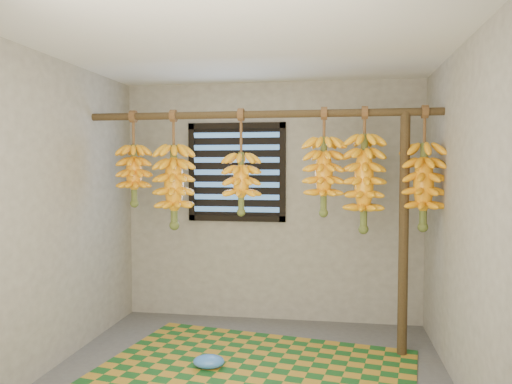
% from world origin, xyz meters
% --- Properties ---
extents(floor, '(3.00, 3.00, 0.01)m').
position_xyz_m(floor, '(0.00, 0.00, -0.01)').
color(floor, '#4F4F4F').
rests_on(floor, ground).
extents(ceiling, '(3.00, 3.00, 0.01)m').
position_xyz_m(ceiling, '(0.00, 0.00, 2.40)').
color(ceiling, silver).
rests_on(ceiling, wall_back).
extents(wall_back, '(3.00, 0.01, 2.40)m').
position_xyz_m(wall_back, '(0.00, 1.50, 1.20)').
color(wall_back, gray).
rests_on(wall_back, floor).
extents(wall_left, '(0.01, 3.00, 2.40)m').
position_xyz_m(wall_left, '(-1.50, 0.00, 1.20)').
color(wall_left, gray).
rests_on(wall_left, floor).
extents(wall_right, '(0.01, 3.00, 2.40)m').
position_xyz_m(wall_right, '(1.50, 0.00, 1.20)').
color(wall_right, gray).
rests_on(wall_right, floor).
extents(window, '(1.00, 0.04, 1.00)m').
position_xyz_m(window, '(-0.35, 1.48, 1.50)').
color(window, black).
rests_on(window, wall_back).
extents(hanging_pole, '(3.00, 0.06, 0.06)m').
position_xyz_m(hanging_pole, '(0.00, 0.70, 2.00)').
color(hanging_pole, '#49371E').
rests_on(hanging_pole, wall_left).
extents(support_post, '(0.08, 0.08, 2.00)m').
position_xyz_m(support_post, '(1.20, 0.70, 1.00)').
color(support_post, '#49371E').
rests_on(support_post, floor).
extents(woven_mat, '(2.62, 2.24, 0.01)m').
position_xyz_m(woven_mat, '(0.03, 0.06, 0.01)').
color(woven_mat, '#17511C').
rests_on(woven_mat, floor).
extents(plastic_bag, '(0.26, 0.21, 0.10)m').
position_xyz_m(plastic_bag, '(-0.31, 0.16, 0.06)').
color(plastic_bag, '#3773CD').
rests_on(plastic_bag, woven_mat).
extents(banana_bunch_a, '(0.29, 0.29, 0.84)m').
position_xyz_m(banana_bunch_a, '(-1.12, 0.70, 1.48)').
color(banana_bunch_a, brown).
rests_on(banana_bunch_a, hanging_pole).
extents(banana_bunch_b, '(0.34, 0.34, 1.03)m').
position_xyz_m(banana_bunch_b, '(-0.75, 0.70, 1.39)').
color(banana_bunch_b, brown).
rests_on(banana_bunch_b, hanging_pole).
extents(banana_bunch_c, '(0.33, 0.33, 0.90)m').
position_xyz_m(banana_bunch_c, '(-0.15, 0.70, 1.42)').
color(banana_bunch_c, brown).
rests_on(banana_bunch_c, hanging_pole).
extents(banana_bunch_d, '(0.33, 0.33, 0.90)m').
position_xyz_m(banana_bunch_d, '(0.55, 0.70, 1.48)').
color(banana_bunch_d, brown).
rests_on(banana_bunch_d, hanging_pole).
extents(banana_bunch_e, '(0.33, 0.33, 1.03)m').
position_xyz_m(banana_bunch_e, '(0.88, 0.70, 1.43)').
color(banana_bunch_e, brown).
rests_on(banana_bunch_e, hanging_pole).
extents(banana_bunch_f, '(0.33, 0.33, 1.00)m').
position_xyz_m(banana_bunch_f, '(1.35, 0.70, 1.40)').
color(banana_bunch_f, brown).
rests_on(banana_bunch_f, hanging_pole).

